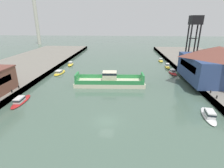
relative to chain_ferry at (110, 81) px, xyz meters
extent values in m
plane|color=#4C6656|center=(0.99, -18.98, -1.16)|extent=(400.00, 400.00, 0.00)
cube|color=#4C4742|center=(-21.13, 1.02, -0.46)|extent=(0.30, 140.00, 1.40)
cube|color=#4C4742|center=(23.10, 1.02, -0.46)|extent=(0.30, 140.00, 1.40)
cube|color=beige|center=(0.00, 0.00, -0.61)|extent=(19.41, 6.81, 1.10)
cube|color=#2D8947|center=(-0.14, 2.88, 0.49)|extent=(18.36, 1.03, 1.10)
cube|color=#2D8947|center=(0.14, -2.88, 0.49)|extent=(18.36, 1.03, 1.10)
cube|color=beige|center=(0.00, 0.00, 1.32)|extent=(3.98, 3.42, 2.76)
cube|color=black|center=(0.00, 0.00, 2.35)|extent=(4.02, 3.46, 0.60)
cube|color=#2D8947|center=(9.06, 0.45, 1.04)|extent=(0.70, 4.13, 2.20)
cube|color=#2D8947|center=(-9.06, -0.45, 1.04)|extent=(0.70, 4.13, 2.20)
ellipsoid|color=yellow|center=(-18.10, 10.46, -0.95)|extent=(2.98, 7.40, 0.40)
cube|color=silver|center=(-18.13, 9.92, -0.35)|extent=(1.94, 2.64, 0.79)
cube|color=black|center=(-18.13, 9.92, -0.25)|extent=(2.00, 2.72, 0.24)
ellipsoid|color=red|center=(20.45, 12.43, -0.87)|extent=(2.68, 5.73, 0.58)
cube|color=silver|center=(20.39, 12.84, -0.11)|extent=(1.59, 2.10, 0.92)
cube|color=black|center=(20.39, 12.84, 0.00)|extent=(1.64, 2.16, 0.28)
ellipsoid|color=white|center=(19.77, -16.15, -0.94)|extent=(3.03, 7.30, 0.43)
cube|color=silver|center=(19.69, -16.67, -0.17)|extent=(1.75, 2.66, 1.12)
cube|color=black|center=(19.69, -16.67, -0.03)|extent=(1.80, 2.73, 0.34)
ellipsoid|color=yellow|center=(-18.01, 22.87, -0.88)|extent=(2.88, 6.79, 0.55)
cube|color=silver|center=(-18.07, 23.35, -0.26)|extent=(1.70, 2.47, 0.70)
cube|color=black|center=(-18.07, 23.35, -0.17)|extent=(1.75, 2.55, 0.21)
ellipsoid|color=yellow|center=(20.24, 32.61, -0.86)|extent=(2.30, 5.67, 0.59)
cube|color=silver|center=(20.27, 33.03, -0.21)|extent=(1.47, 2.03, 0.72)
cube|color=black|center=(20.27, 33.03, -0.12)|extent=(1.51, 2.09, 0.21)
ellipsoid|color=red|center=(-18.58, -12.45, -0.98)|extent=(2.46, 7.60, 0.35)
cube|color=silver|center=(-18.56, -13.01, -0.31)|extent=(1.60, 2.70, 0.99)
cube|color=black|center=(-18.56, -13.01, -0.19)|extent=(1.64, 2.77, 0.30)
ellipsoid|color=yellow|center=(20.60, 21.10, -0.88)|extent=(1.68, 5.46, 0.55)
cube|color=silver|center=(20.60, 21.51, -0.08)|extent=(1.17, 1.91, 1.04)
cube|color=black|center=(20.60, 21.51, 0.05)|extent=(1.20, 1.97, 0.31)
cube|color=navy|center=(28.76, 2.29, 3.45)|extent=(15.02, 17.48, 6.43)
pyramid|color=brown|center=(28.76, 2.29, 8.11)|extent=(15.02, 17.48, 2.89)
cube|color=black|center=(21.30, 2.29, 4.23)|extent=(0.08, 12.24, 1.80)
cylinder|color=black|center=(23.94, 13.14, 7.50)|extent=(0.44, 0.44, 14.51)
cylinder|color=black|center=(26.52, 13.14, 7.50)|extent=(0.44, 0.44, 14.51)
cylinder|color=black|center=(23.94, 10.55, 7.50)|extent=(0.44, 0.44, 14.51)
cylinder|color=black|center=(26.52, 10.55, 7.50)|extent=(0.44, 0.44, 14.51)
cube|color=black|center=(25.23, 11.84, 5.32)|extent=(2.58, 0.20, 0.20)
cube|color=black|center=(25.23, 11.84, 5.32)|extent=(0.20, 2.58, 0.20)
cube|color=black|center=(25.23, 11.84, 10.69)|extent=(2.58, 0.20, 0.20)
cube|color=black|center=(25.23, 11.84, 10.69)|extent=(0.20, 2.58, 0.20)
cube|color=black|center=(25.23, 11.84, 16.07)|extent=(3.36, 3.36, 2.63)
cylinder|color=black|center=(-21.68, -10.46, 0.52)|extent=(0.28, 0.28, 0.55)
sphere|color=black|center=(-21.68, -10.46, 0.79)|extent=(0.32, 0.32, 0.32)
cylinder|color=black|center=(23.65, -10.59, 0.52)|extent=(0.28, 0.28, 0.55)
sphere|color=black|center=(23.65, -10.59, 0.79)|extent=(0.32, 0.32, 0.32)
cylinder|color=black|center=(-21.68, -7.68, 0.52)|extent=(0.28, 0.28, 0.55)
sphere|color=black|center=(-21.68, -7.68, 0.79)|extent=(0.32, 0.32, 0.32)
cylinder|color=black|center=(23.65, -7.70, 0.52)|extent=(0.28, 0.28, 0.55)
sphere|color=black|center=(23.65, -7.70, 0.79)|extent=(0.32, 0.32, 0.32)
cylinder|color=beige|center=(-62.78, 89.99, 15.78)|extent=(2.58, 2.58, 33.88)
camera|label=1|loc=(3.89, -46.02, 15.59)|focal=28.10mm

